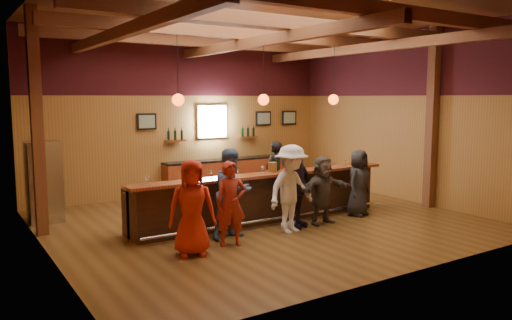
# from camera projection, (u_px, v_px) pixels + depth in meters

# --- Properties ---
(room) EXTENTS (9.04, 9.00, 4.52)m
(room) POSITION_uv_depth(u_px,v_px,m) (262.00, 76.00, 10.79)
(room) COLOR brown
(room) RESTS_ON ground
(bar_counter) EXTENTS (6.30, 1.07, 1.11)m
(bar_counter) POSITION_uv_depth(u_px,v_px,m) (260.00, 197.00, 11.21)
(bar_counter) COLOR black
(bar_counter) RESTS_ON ground
(back_bar_cabinet) EXTENTS (4.00, 0.52, 0.95)m
(back_bar_cabinet) POSITION_uv_depth(u_px,v_px,m) (228.00, 174.00, 14.83)
(back_bar_cabinet) COLOR maroon
(back_bar_cabinet) RESTS_ON ground
(window) EXTENTS (0.95, 0.09, 0.95)m
(window) POSITION_uv_depth(u_px,v_px,m) (212.00, 122.00, 14.61)
(window) COLOR silver
(window) RESTS_ON room
(framed_pictures) EXTENTS (5.35, 0.05, 0.45)m
(framed_pictures) POSITION_uv_depth(u_px,v_px,m) (238.00, 119.00, 15.06)
(framed_pictures) COLOR black
(framed_pictures) RESTS_ON room
(wine_shelves) EXTENTS (3.00, 0.18, 0.30)m
(wine_shelves) POSITION_uv_depth(u_px,v_px,m) (213.00, 136.00, 14.61)
(wine_shelves) COLOR maroon
(wine_shelves) RESTS_ON room
(pendant_lights) EXTENTS (4.24, 0.24, 1.37)m
(pendant_lights) POSITION_uv_depth(u_px,v_px,m) (263.00, 99.00, 10.80)
(pendant_lights) COLOR black
(pendant_lights) RESTS_ON room
(stainless_fridge) EXTENTS (0.70, 0.70, 1.80)m
(stainless_fridge) POSITION_uv_depth(u_px,v_px,m) (44.00, 182.00, 11.01)
(stainless_fridge) COLOR silver
(stainless_fridge) RESTS_ON ground
(customer_orange) EXTENTS (0.95, 0.77, 1.69)m
(customer_orange) POSITION_uv_depth(u_px,v_px,m) (192.00, 208.00, 8.66)
(customer_orange) COLOR red
(customer_orange) RESTS_ON ground
(customer_redvest) EXTENTS (0.66, 0.53, 1.59)m
(customer_redvest) POSITION_uv_depth(u_px,v_px,m) (231.00, 204.00, 9.24)
(customer_redvest) COLOR #9E2A1C
(customer_redvest) RESTS_ON ground
(customer_denim) EXTENTS (0.92, 0.75, 1.77)m
(customer_denim) POSITION_uv_depth(u_px,v_px,m) (232.00, 194.00, 9.72)
(customer_denim) COLOR #486690
(customer_denim) RESTS_ON ground
(customer_white) EXTENTS (1.27, 0.88, 1.80)m
(customer_white) POSITION_uv_depth(u_px,v_px,m) (291.00, 189.00, 10.11)
(customer_white) COLOR white
(customer_white) RESTS_ON ground
(customer_navy) EXTENTS (1.09, 0.71, 1.73)m
(customer_navy) POSITION_uv_depth(u_px,v_px,m) (296.00, 187.00, 10.51)
(customer_navy) COLOR #201933
(customer_navy) RESTS_ON ground
(customer_brown) EXTENTS (1.41, 0.52, 1.50)m
(customer_brown) POSITION_uv_depth(u_px,v_px,m) (323.00, 190.00, 10.83)
(customer_brown) COLOR #4D443D
(customer_brown) RESTS_ON ground
(customer_dark) EXTENTS (0.87, 0.71, 1.55)m
(customer_dark) POSITION_uv_depth(u_px,v_px,m) (358.00, 183.00, 11.62)
(customer_dark) COLOR #262628
(customer_dark) RESTS_ON ground
(bartender) EXTENTS (0.70, 0.57, 1.64)m
(bartender) POSITION_uv_depth(u_px,v_px,m) (274.00, 174.00, 12.72)
(bartender) COLOR black
(bartender) RESTS_ON ground
(ice_bucket) EXTENTS (0.20, 0.20, 0.21)m
(ice_bucket) POSITION_uv_depth(u_px,v_px,m) (272.00, 167.00, 11.03)
(ice_bucket) COLOR brown
(ice_bucket) RESTS_ON bar_counter
(bottle_a) EXTENTS (0.08, 0.08, 0.35)m
(bottle_a) POSITION_uv_depth(u_px,v_px,m) (277.00, 165.00, 11.16)
(bottle_a) COLOR black
(bottle_a) RESTS_ON bar_counter
(bottle_b) EXTENTS (0.07, 0.07, 0.34)m
(bottle_b) POSITION_uv_depth(u_px,v_px,m) (292.00, 164.00, 11.38)
(bottle_b) COLOR black
(bottle_b) RESTS_ON bar_counter
(glass_a) EXTENTS (0.08, 0.08, 0.18)m
(glass_a) POSITION_uv_depth(u_px,v_px,m) (148.00, 179.00, 9.33)
(glass_a) COLOR silver
(glass_a) RESTS_ON bar_counter
(glass_b) EXTENTS (0.09, 0.09, 0.20)m
(glass_b) POSITION_uv_depth(u_px,v_px,m) (191.00, 173.00, 9.89)
(glass_b) COLOR silver
(glass_b) RESTS_ON bar_counter
(glass_c) EXTENTS (0.08, 0.08, 0.18)m
(glass_c) POSITION_uv_depth(u_px,v_px,m) (211.00, 172.00, 10.14)
(glass_c) COLOR silver
(glass_c) RESTS_ON bar_counter
(glass_d) EXTENTS (0.07, 0.07, 0.16)m
(glass_d) POSITION_uv_depth(u_px,v_px,m) (238.00, 171.00, 10.35)
(glass_d) COLOR silver
(glass_d) RESTS_ON bar_counter
(glass_e) EXTENTS (0.08, 0.08, 0.18)m
(glass_e) POSITION_uv_depth(u_px,v_px,m) (263.00, 168.00, 10.73)
(glass_e) COLOR silver
(glass_e) RESTS_ON bar_counter
(glass_f) EXTENTS (0.08, 0.08, 0.18)m
(glass_f) POSITION_uv_depth(u_px,v_px,m) (297.00, 165.00, 11.17)
(glass_f) COLOR silver
(glass_f) RESTS_ON bar_counter
(glass_g) EXTENTS (0.07, 0.07, 0.16)m
(glass_g) POSITION_uv_depth(u_px,v_px,m) (316.00, 163.00, 11.67)
(glass_g) COLOR silver
(glass_g) RESTS_ON bar_counter
(glass_h) EXTENTS (0.09, 0.09, 0.19)m
(glass_h) POSITION_uv_depth(u_px,v_px,m) (345.00, 160.00, 11.98)
(glass_h) COLOR silver
(glass_h) RESTS_ON bar_counter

